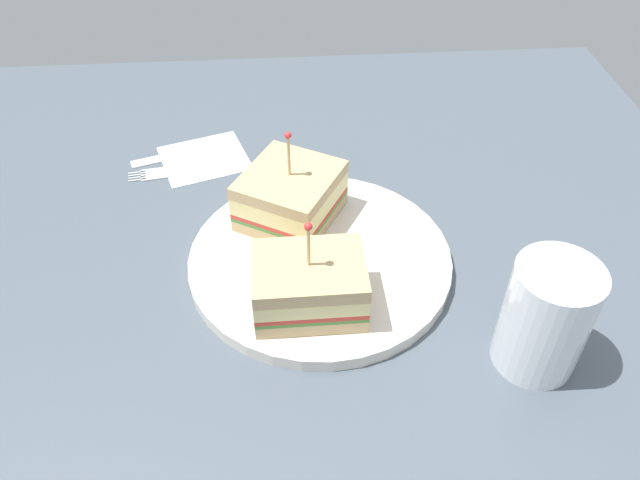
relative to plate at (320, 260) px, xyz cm
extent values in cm
cube|color=#4C5660|center=(0.00, 0.00, -1.69)|extent=(90.91, 90.91, 2.00)
cylinder|color=silver|center=(0.00, 0.00, 0.00)|extent=(25.93, 25.93, 1.39)
cube|color=tan|center=(6.13, 2.59, 1.36)|extent=(12.58, 12.34, 1.33)
cube|color=#478438|center=(6.13, 2.59, 2.22)|extent=(12.58, 12.34, 0.40)
cube|color=red|center=(6.13, 2.59, 2.67)|extent=(12.58, 12.34, 0.50)
cube|color=#EFE093|center=(6.13, 2.59, 3.88)|extent=(12.58, 12.34, 1.91)
cube|color=tan|center=(6.13, 2.59, 5.50)|extent=(12.58, 12.34, 1.33)
cylinder|color=tan|center=(6.13, 2.59, 8.13)|extent=(0.30, 0.30, 5.26)
sphere|color=red|center=(6.13, 2.59, 10.75)|extent=(0.70, 0.70, 0.70)
cube|color=tan|center=(-6.43, 1.44, 1.38)|extent=(7.43, 9.88, 1.37)
cube|color=#478438|center=(-6.43, 1.44, 2.26)|extent=(7.43, 9.88, 0.40)
cube|color=red|center=(-6.43, 1.44, 2.71)|extent=(7.43, 9.88, 0.50)
cube|color=#EFE093|center=(-6.43, 1.44, 3.73)|extent=(7.43, 9.88, 1.53)
cube|color=tan|center=(-6.43, 1.44, 5.18)|extent=(7.43, 9.88, 1.37)
cylinder|color=tan|center=(-6.43, 1.44, 7.66)|extent=(0.30, 0.30, 4.97)
sphere|color=red|center=(-6.43, 1.44, 10.14)|extent=(0.70, 0.70, 0.70)
cylinder|color=silver|center=(-12.68, -17.44, 2.83)|extent=(6.22, 6.22, 7.04)
cylinder|color=white|center=(-12.68, -17.44, 4.54)|extent=(7.07, 7.07, 10.47)
cube|color=white|center=(19.39, 12.68, -0.62)|extent=(11.54, 12.17, 0.15)
cube|color=silver|center=(17.47, 12.23, -0.52)|extent=(1.88, 8.37, 0.35)
cube|color=silver|center=(16.56, 18.14, -0.52)|extent=(2.73, 3.89, 0.35)
cube|color=silver|center=(16.96, 20.43, -0.52)|extent=(0.48, 2.00, 0.35)
cube|color=silver|center=(16.47, 20.36, -0.52)|extent=(0.48, 2.00, 0.35)
cube|color=silver|center=(15.97, 20.28, -0.52)|extent=(0.48, 2.00, 0.35)
cube|color=silver|center=(15.48, 20.20, -0.52)|extent=(0.48, 2.00, 0.35)
cube|color=silver|center=(21.30, 13.13, -0.52)|extent=(2.66, 6.58, 0.35)
cube|color=silver|center=(19.70, 18.04, -0.52)|extent=(3.60, 7.12, 0.24)
camera|label=1|loc=(-44.30, 3.35, 43.52)|focal=35.10mm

